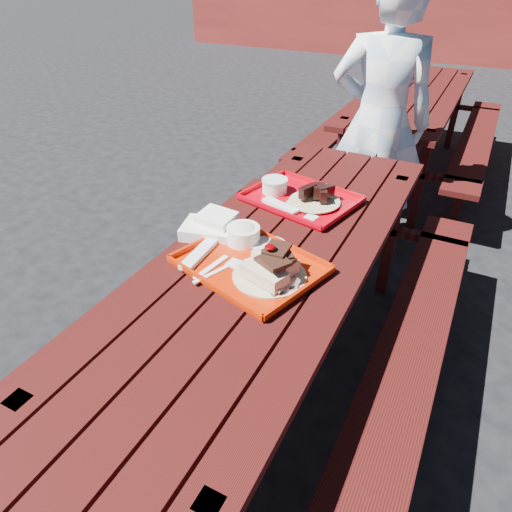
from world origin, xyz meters
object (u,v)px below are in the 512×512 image
Objects in this scene: far_tray at (299,197)px; near_tray at (254,257)px; picnic_table_far at (409,115)px; person at (379,123)px; picnic_table_near at (272,290)px.

near_tray is at bearing -84.28° from far_tray.
picnic_table_far is 4.25× the size of far_tray.
person is at bearing 83.80° from far_tray.
picnic_table_near is 1.51m from person.
person reaches higher than near_tray.
far_tray is (-0.06, 0.57, -0.01)m from near_tray.
near_tray reaches higher than picnic_table_near.
picnic_table_near is 4.02× the size of near_tray.
picnic_table_near is 1.00× the size of picnic_table_far.
picnic_table_far is at bearing 87.98° from far_tray.
picnic_table_far is 1.40× the size of person.
picnic_table_near is 2.80m from picnic_table_far.
person reaches higher than far_tray.
near_tray reaches higher than picnic_table_far.
far_tray reaches higher than picnic_table_near.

